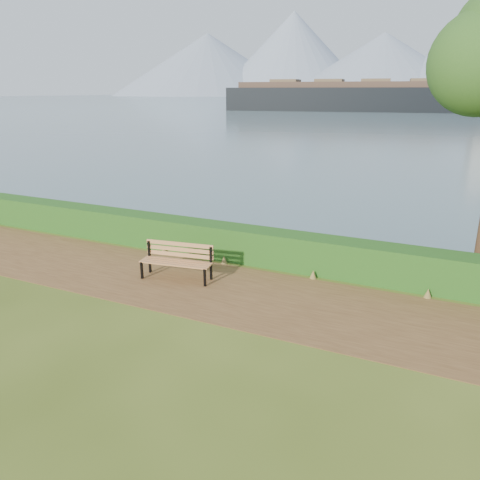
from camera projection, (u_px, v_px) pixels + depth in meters
The scene contains 7 objects.
ground at pixel (226, 297), 11.51m from camera, with size 140.00×140.00×0.00m, color #425217.
path at pixel (231, 292), 11.77m from camera, with size 40.00×3.40×0.01m, color brown.
hedge at pixel (266, 247), 13.60m from camera, with size 32.00×0.85×1.00m, color #164D17.
water at pixel (458, 100), 235.70m from camera, with size 700.00×510.00×0.00m, color #476273.
mountains at pixel (454, 59), 356.88m from camera, with size 585.00×190.00×70.00m.
bench at pixel (177, 259), 12.51m from camera, with size 1.99×0.85×0.97m.
cargo_ship at pixel (398, 96), 110.03m from camera, with size 77.21×22.37×23.16m.
Camera 1 is at (4.78, -9.39, 4.85)m, focal length 35.00 mm.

